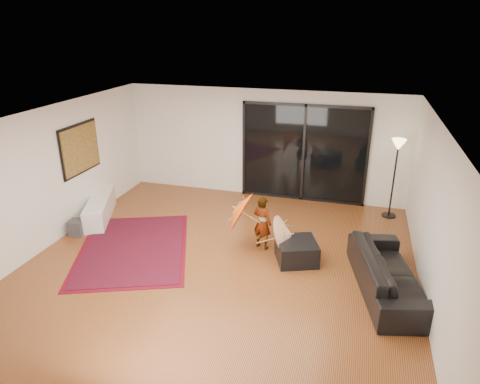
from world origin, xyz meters
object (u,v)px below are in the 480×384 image
at_px(media_console, 100,208).
at_px(sofa, 389,273).
at_px(child, 262,223).
at_px(ottoman, 297,251).

relative_size(media_console, sofa, 0.75).
bearing_deg(media_console, sofa, -33.73).
xyz_separation_m(sofa, child, (-2.34, 0.86, 0.21)).
distance_m(media_console, ottoman, 4.65).
height_order(ottoman, child, child).
xyz_separation_m(ottoman, child, (-0.74, 0.32, 0.34)).
bearing_deg(sofa, child, 56.39).
relative_size(ottoman, child, 0.66).
xyz_separation_m(media_console, sofa, (6.20, -1.20, 0.10)).
distance_m(ottoman, child, 0.87).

